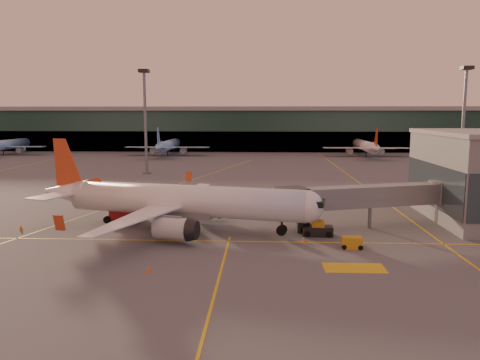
{
  "coord_description": "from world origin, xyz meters",
  "views": [
    {
      "loc": [
        8.96,
        -48.61,
        15.05
      ],
      "look_at": [
        5.53,
        21.39,
        5.0
      ],
      "focal_mm": 35.0,
      "sensor_mm": 36.0,
      "label": 1
    }
  ],
  "objects_px": {
    "pushback_tug": "(318,229)",
    "gpu_cart": "(352,243)",
    "main_airplane": "(176,201)",
    "catering_truck": "(122,201)"
  },
  "relations": [
    {
      "from": "catering_truck",
      "to": "pushback_tug",
      "type": "distance_m",
      "value": 27.35
    },
    {
      "from": "catering_truck",
      "to": "gpu_cart",
      "type": "height_order",
      "value": "catering_truck"
    },
    {
      "from": "catering_truck",
      "to": "gpu_cart",
      "type": "relative_size",
      "value": 2.86
    },
    {
      "from": "pushback_tug",
      "to": "gpu_cart",
      "type": "bearing_deg",
      "value": -56.26
    },
    {
      "from": "main_airplane",
      "to": "gpu_cart",
      "type": "relative_size",
      "value": 16.17
    },
    {
      "from": "pushback_tug",
      "to": "main_airplane",
      "type": "bearing_deg",
      "value": 177.38
    },
    {
      "from": "main_airplane",
      "to": "catering_truck",
      "type": "relative_size",
      "value": 5.65
    },
    {
      "from": "catering_truck",
      "to": "gpu_cart",
      "type": "distance_m",
      "value": 32.05
    },
    {
      "from": "catering_truck",
      "to": "pushback_tug",
      "type": "height_order",
      "value": "catering_truck"
    },
    {
      "from": "catering_truck",
      "to": "main_airplane",
      "type": "bearing_deg",
      "value": -30.63
    }
  ]
}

